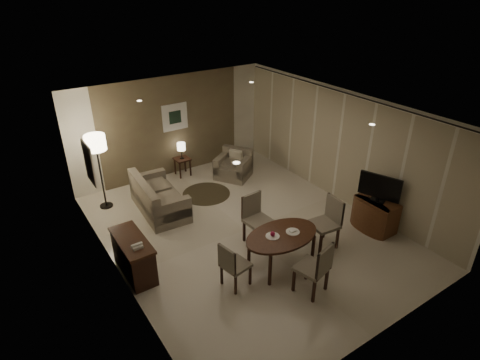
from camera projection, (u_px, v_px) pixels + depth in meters
room_shell at (235, 168)px, 8.44m from camera, size 5.50×7.00×2.70m
taupe_accent at (172, 126)px, 10.72m from camera, size 3.96×0.03×2.70m
curtain_wall at (339, 148)px, 9.48m from camera, size 0.08×6.70×2.58m
curtain_rod at (345, 93)px, 8.88m from camera, size 0.03×6.80×0.03m
art_back_frame at (175, 117)px, 10.63m from camera, size 0.72×0.03×0.72m
art_back_canvas at (175, 117)px, 10.62m from camera, size 0.34×0.01×0.34m
art_left_frame at (89, 164)px, 7.46m from camera, size 0.03×0.60×0.80m
art_left_canvas at (90, 163)px, 7.46m from camera, size 0.01×0.46×0.64m
downlight_nl at (236, 163)px, 5.51m from camera, size 0.10×0.10×0.01m
downlight_nr at (372, 125)px, 6.90m from camera, size 0.10×0.10×0.01m
downlight_fl at (139, 101)px, 8.17m from camera, size 0.10×0.10×0.01m
downlight_fr at (251, 82)px, 9.55m from camera, size 0.10×0.10×0.01m
console_desk at (134, 256)px, 7.37m from camera, size 0.48×1.20×0.75m
telephone at (137, 246)px, 6.95m from camera, size 0.20×0.14×0.09m
tv_cabinet at (375, 214)px, 8.69m from camera, size 0.48×0.90×0.70m
flat_tv at (380, 187)px, 8.37m from camera, size 0.36×0.85×0.60m
dining_table at (281, 250)px, 7.58m from camera, size 1.49×0.93×0.70m
chair_near at (311, 267)px, 6.88m from camera, size 0.60×0.60×1.02m
chair_far at (259, 221)px, 8.15m from camera, size 0.54×0.54×1.04m
chair_left at (236, 264)px, 7.05m from camera, size 0.51×0.51×0.90m
chair_right at (324, 224)px, 8.03m from camera, size 0.56×0.56×1.06m
plate_a at (273, 236)px, 7.36m from camera, size 0.26×0.26×0.02m
plate_b at (293, 232)px, 7.48m from camera, size 0.26×0.26×0.02m
fruit_apple at (273, 234)px, 7.33m from camera, size 0.09×0.09×0.09m
napkin at (293, 231)px, 7.47m from camera, size 0.12×0.08×0.03m
round_rug at (206, 194)px, 10.20m from camera, size 1.21×1.21×0.01m
sofa at (159, 195)px, 9.31m from camera, size 1.82×1.00×0.83m
armchair at (233, 164)px, 10.88m from camera, size 1.15×1.16×0.76m
side_table at (183, 167)px, 11.05m from camera, size 0.39×0.39×0.50m
table_lamp at (181, 150)px, 10.82m from camera, size 0.22×0.22×0.50m
floor_lamp at (101, 172)px, 9.24m from camera, size 0.46×0.46×1.83m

